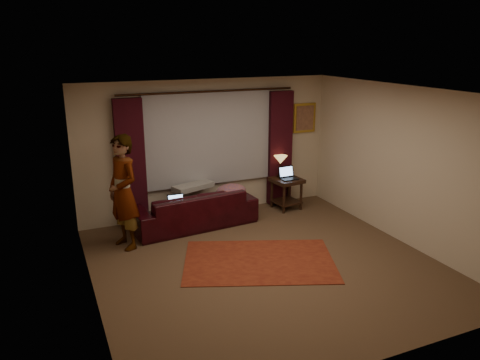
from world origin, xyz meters
name	(u,v)px	position (x,y,z in m)	size (l,w,h in m)	color
floor	(265,264)	(0.00, 0.00, -0.01)	(5.00, 5.00, 0.01)	brown
ceiling	(268,92)	(0.00, 0.00, 2.60)	(5.00, 5.00, 0.02)	silver
wall_back	(208,148)	(0.00, 2.50, 1.30)	(5.00, 0.02, 2.60)	beige
wall_front	(382,251)	(0.00, -2.50, 1.30)	(5.00, 0.02, 2.60)	beige
wall_left	(87,206)	(-2.50, 0.00, 1.30)	(0.02, 5.00, 2.60)	beige
wall_right	(402,165)	(2.50, 0.00, 1.30)	(0.02, 5.00, 2.60)	beige
sheer_curtain	(209,138)	(0.00, 2.44, 1.50)	(2.50, 0.05, 1.80)	#9A9BA2
drape_left	(131,163)	(-1.50, 2.39, 1.18)	(0.50, 0.14, 2.30)	black
drape_right	(280,148)	(1.50, 2.39, 1.18)	(0.50, 0.14, 2.30)	black
curtain_rod	(209,91)	(0.00, 2.39, 2.38)	(0.04, 0.04, 3.40)	black
picture_frame	(304,118)	(2.10, 2.47, 1.75)	(0.50, 0.04, 0.60)	gold
sofa	(193,202)	(-0.51, 1.93, 0.46)	(2.26, 0.98, 0.91)	black
throw_blanket	(193,174)	(-0.42, 2.19, 0.91)	(0.78, 0.31, 0.09)	gray
clothing_pile	(231,191)	(0.23, 1.90, 0.58)	(0.57, 0.44, 0.24)	#814E5C
laptop_sofa	(177,202)	(-0.87, 1.74, 0.56)	(0.29, 0.32, 0.21)	black
area_rug	(259,261)	(-0.05, 0.12, 0.01)	(2.29, 1.53, 0.01)	maroon
end_table	(286,194)	(1.49, 2.06, 0.32)	(0.55, 0.55, 0.63)	black
tiffany_lamp	(280,166)	(1.43, 2.22, 0.85)	(0.27, 0.27, 0.44)	olive
laptop_table	(289,173)	(1.51, 2.00, 0.75)	(0.33, 0.36, 0.24)	black
person	(123,192)	(-1.81, 1.50, 0.94)	(0.55, 0.55, 1.88)	gray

